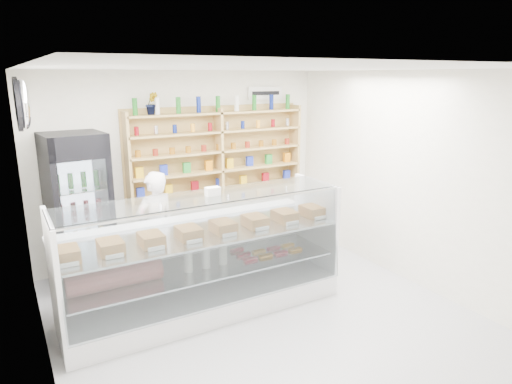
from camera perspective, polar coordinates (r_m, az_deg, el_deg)
room at (r=4.85m, az=1.75°, el=-1.56°), size 5.00×5.00×5.00m
display_counter at (r=5.53m, az=-6.50°, el=-10.84°), size 3.26×0.97×1.42m
shop_worker at (r=6.13m, az=-12.41°, el=-4.58°), size 0.65×0.53×1.55m
drinks_cooler at (r=6.40m, az=-21.25°, el=-2.13°), size 0.81×0.79×2.03m
wall_shelving at (r=7.06m, az=-4.65°, el=5.09°), size 2.84×0.28×1.33m
potted_plant at (r=6.61m, az=-12.90°, el=10.75°), size 0.20×0.18×0.31m
security_mirror at (r=5.19m, az=-27.09°, el=9.74°), size 0.15×0.50×0.50m
wall_sign at (r=7.50m, az=1.16°, el=12.26°), size 0.62×0.03×0.20m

